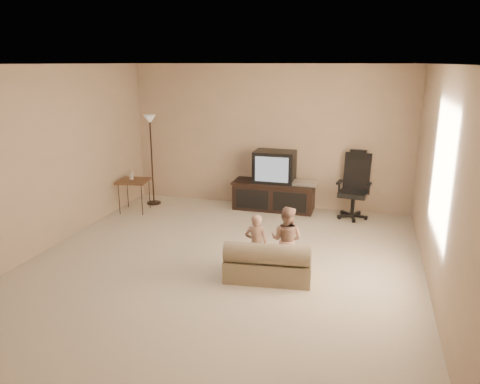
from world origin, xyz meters
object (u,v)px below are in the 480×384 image
object	(u,v)px
office_chair	(354,194)
toddler_right	(287,240)
toddler_left	(256,244)
floor_lamp	(151,140)
tv_stand	(274,185)
side_table	(133,181)
child_sofa	(268,263)

from	to	relation	value
office_chair	toddler_right	bearing A→B (deg)	-97.88
toddler_left	toddler_right	size ratio (longest dim) A/B	0.91
floor_lamp	toddler_left	distance (m)	3.56
office_chair	toddler_right	distance (m)	2.53
toddler_left	toddler_right	distance (m)	0.38
tv_stand	toddler_left	size ratio (longest dim) A/B	1.89
side_table	toddler_right	xyz separation A→B (m)	(2.99, -1.74, -0.12)
office_chair	floor_lamp	size ratio (longest dim) A/B	0.69
office_chair	side_table	size ratio (longest dim) A/B	1.49
floor_lamp	toddler_left	world-z (taller)	floor_lamp
office_chair	floor_lamp	distance (m)	3.66
side_table	toddler_left	size ratio (longest dim) A/B	0.97
office_chair	child_sofa	world-z (taller)	office_chair
side_table	toddler_left	world-z (taller)	toddler_left
tv_stand	floor_lamp	xyz separation A→B (m)	(-2.21, -0.26, 0.75)
floor_lamp	office_chair	bearing A→B (deg)	3.11
side_table	toddler_right	bearing A→B (deg)	-30.17
child_sofa	toddler_left	distance (m)	0.28
office_chair	side_table	world-z (taller)	office_chair
office_chair	toddler_left	distance (m)	2.78
office_chair	side_table	xyz separation A→B (m)	(-3.70, -0.69, 0.14)
toddler_left	tv_stand	bearing A→B (deg)	-87.46
toddler_left	toddler_right	bearing A→B (deg)	-161.20
toddler_left	toddler_right	world-z (taller)	toddler_right
side_table	toddler_left	bearing A→B (deg)	-35.48
side_table	office_chair	bearing A→B (deg)	10.55
office_chair	child_sofa	xyz separation A→B (m)	(-0.88, -2.68, -0.20)
tv_stand	toddler_right	xyz separation A→B (m)	(0.66, -2.50, -0.01)
side_table	child_sofa	bearing A→B (deg)	-35.28
office_chair	child_sofa	bearing A→B (deg)	-99.78
side_table	floor_lamp	world-z (taller)	floor_lamp
tv_stand	floor_lamp	size ratio (longest dim) A/B	0.90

